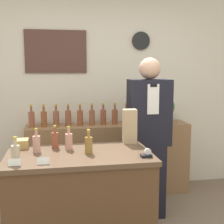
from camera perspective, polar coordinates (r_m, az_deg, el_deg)
back_wall at (r=4.13m, az=-2.96°, el=4.33°), size 5.20×0.09×2.70m
back_shelf at (r=4.07m, az=-0.57°, el=-8.63°), size 2.06×0.39×0.91m
display_counter at (r=2.82m, az=-5.87°, el=-16.55°), size 1.22×0.70×0.92m
shopkeeper at (r=3.40m, az=6.71°, el=-4.93°), size 0.44×0.27×1.74m
potted_plant at (r=4.10m, az=9.63°, el=0.57°), size 0.25×0.25×0.34m
paper_bag at (r=2.97m, az=3.23°, el=-2.60°), size 0.13×0.11×0.32m
tape_dispenser at (r=2.55m, az=6.37°, el=-7.71°), size 0.09×0.06×0.07m
price_card_left at (r=2.42m, az=-17.41°, el=-8.78°), size 0.09×0.02×0.06m
price_card_right at (r=2.40m, az=-12.46°, el=-8.71°), size 0.09×0.02×0.06m
gift_box at (r=2.92m, az=-16.26°, el=-5.58°), size 0.13×0.14×0.08m
counter_bottle_0 at (r=2.46m, az=-17.21°, el=-7.30°), size 0.07×0.07×0.21m
counter_bottle_1 at (r=2.73m, az=-13.63°, el=-5.60°), size 0.07×0.07×0.21m
counter_bottle_2 at (r=2.84m, az=-10.37°, el=-4.97°), size 0.07×0.07×0.21m
counter_bottle_3 at (r=2.77m, az=-7.90°, el=-5.26°), size 0.07×0.07×0.21m
counter_bottle_4 at (r=2.62m, az=-4.29°, el=-5.96°), size 0.07×0.07×0.21m
shelf_bottle_0 at (r=3.88m, az=-14.51°, el=-1.21°), size 0.07×0.07×0.28m
shelf_bottle_1 at (r=3.88m, az=-12.34°, el=-1.15°), size 0.07×0.07×0.28m
shelf_bottle_2 at (r=3.87m, az=-10.18°, el=-1.10°), size 0.07×0.07×0.28m
shelf_bottle_3 at (r=3.88m, az=-8.02°, el=-1.02°), size 0.07×0.07×0.28m
shelf_bottle_4 at (r=3.88m, az=-5.85°, el=-0.99°), size 0.07×0.07×0.28m
shelf_bottle_5 at (r=3.90m, az=-3.70°, el=-0.93°), size 0.07×0.07×0.28m
shelf_bottle_6 at (r=3.93m, az=-1.61°, el=-0.83°), size 0.07×0.07×0.28m
shelf_bottle_7 at (r=3.94m, az=0.53°, el=-0.80°), size 0.07×0.07×0.28m
shelf_bottle_8 at (r=3.97m, az=2.62°, el=-0.75°), size 0.07×0.07×0.28m
shelf_bottle_9 at (r=4.02m, az=4.61°, el=-0.66°), size 0.07×0.07×0.28m
shelf_bottle_10 at (r=4.05m, az=6.65°, el=-0.62°), size 0.07×0.07×0.28m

